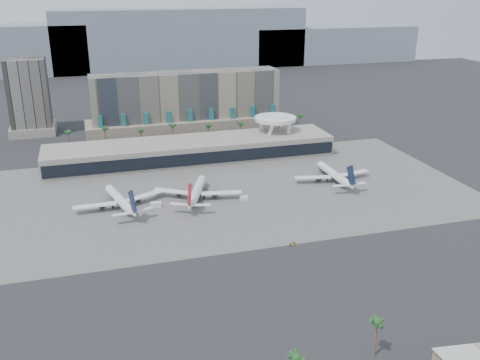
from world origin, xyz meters
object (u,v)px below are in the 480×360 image
object	(u,v)px
airliner_centre	(197,191)
service_vehicle_a	(156,205)
airliner_left	(120,200)
taxiway_sign	(293,244)
airliner_right	(334,174)
service_vehicle_b	(244,198)

from	to	relation	value
airliner_centre	service_vehicle_a	xyz separation A→B (m)	(-20.79, -4.64, -2.76)
airliner_left	taxiway_sign	bearing A→B (deg)	-56.18
airliner_right	taxiway_sign	bearing A→B (deg)	-127.74
taxiway_sign	airliner_left	bearing A→B (deg)	120.37
airliner_centre	taxiway_sign	size ratio (longest dim) A/B	18.80
airliner_left	taxiway_sign	size ratio (longest dim) A/B	19.12
airliner_centre	service_vehicle_a	world-z (taller)	airliner_centre
airliner_right	service_vehicle_a	distance (m)	96.56
airliner_centre	airliner_right	distance (m)	75.47
airliner_left	taxiway_sign	xyz separation A→B (m)	(64.05, -58.84, -3.40)
service_vehicle_a	service_vehicle_b	bearing A→B (deg)	-0.69
airliner_left	airliner_centre	distance (m)	36.96
airliner_left	service_vehicle_a	bearing A→B (deg)	-28.15
taxiway_sign	airliner_centre	bearing A→B (deg)	97.50
airliner_right	service_vehicle_a	world-z (taller)	airliner_right
airliner_left	airliner_right	size ratio (longest dim) A/B	1.00
service_vehicle_b	airliner_right	bearing A→B (deg)	14.51
airliner_right	service_vehicle_a	bearing A→B (deg)	-175.31
airliner_left	service_vehicle_b	world-z (taller)	airliner_left
service_vehicle_a	taxiway_sign	world-z (taller)	service_vehicle_a
service_vehicle_b	service_vehicle_a	bearing A→B (deg)	178.38
service_vehicle_a	taxiway_sign	xyz separation A→B (m)	(47.88, -54.65, -0.71)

